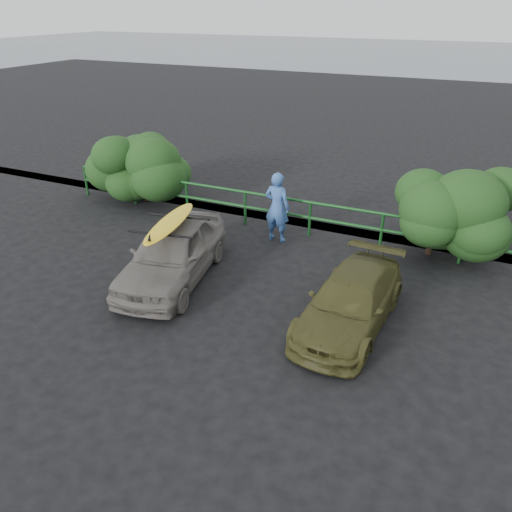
{
  "coord_description": "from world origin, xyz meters",
  "views": [
    {
      "loc": [
        5.01,
        -7.29,
        5.91
      ],
      "look_at": [
        1.01,
        1.39,
        1.02
      ],
      "focal_mm": 35.0,
      "sensor_mm": 36.0,
      "label": 1
    }
  ],
  "objects_px": {
    "guardrail": "(277,213)",
    "surfboard": "(170,223)",
    "olive_vehicle": "(350,302)",
    "man": "(277,207)",
    "sedan": "(172,253)"
  },
  "relations": [
    {
      "from": "sedan",
      "to": "olive_vehicle",
      "type": "xyz_separation_m",
      "value": [
        4.28,
        -0.09,
        -0.15
      ]
    },
    {
      "from": "olive_vehicle",
      "to": "man",
      "type": "height_order",
      "value": "man"
    },
    {
      "from": "man",
      "to": "guardrail",
      "type": "bearing_deg",
      "value": -64.13
    },
    {
      "from": "olive_vehicle",
      "to": "man",
      "type": "xyz_separation_m",
      "value": [
        -2.91,
        3.14,
        0.43
      ]
    },
    {
      "from": "man",
      "to": "surfboard",
      "type": "bearing_deg",
      "value": 68.55
    },
    {
      "from": "sedan",
      "to": "man",
      "type": "height_order",
      "value": "man"
    },
    {
      "from": "surfboard",
      "to": "guardrail",
      "type": "bearing_deg",
      "value": 62.94
    },
    {
      "from": "guardrail",
      "to": "sedan",
      "type": "relative_size",
      "value": 3.49
    },
    {
      "from": "guardrail",
      "to": "surfboard",
      "type": "xyz_separation_m",
      "value": [
        -1.1,
        -3.68,
        0.94
      ]
    },
    {
      "from": "sedan",
      "to": "man",
      "type": "distance_m",
      "value": 3.35
    },
    {
      "from": "man",
      "to": "surfboard",
      "type": "height_order",
      "value": "man"
    },
    {
      "from": "guardrail",
      "to": "sedan",
      "type": "bearing_deg",
      "value": -106.66
    },
    {
      "from": "guardrail",
      "to": "olive_vehicle",
      "type": "xyz_separation_m",
      "value": [
        3.18,
        -3.78,
        0.02
      ]
    },
    {
      "from": "surfboard",
      "to": "sedan",
      "type": "bearing_deg",
      "value": 0.0
    },
    {
      "from": "sedan",
      "to": "olive_vehicle",
      "type": "relative_size",
      "value": 1.09
    }
  ]
}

